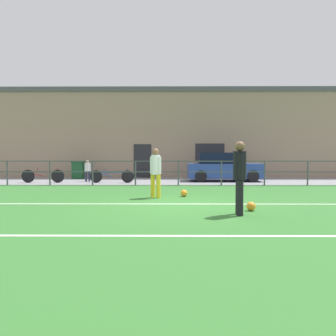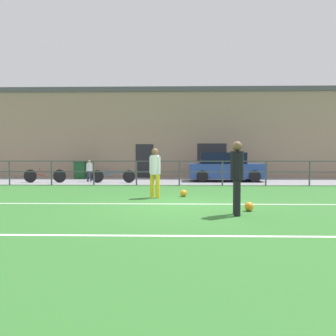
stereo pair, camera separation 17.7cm
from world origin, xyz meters
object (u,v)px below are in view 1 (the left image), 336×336
at_px(player_goalkeeper, 240,173).
at_px(bicycle_parked_1, 43,176).
at_px(soccer_ball_match, 184,193).
at_px(bicycle_parked_0, 112,176).
at_px(trash_bin_0, 78,170).
at_px(player_striker, 156,170).
at_px(parked_car_red, 223,168).
at_px(spectator_child, 88,169).
at_px(soccer_ball_spare, 251,206).

xyz_separation_m(player_goalkeeper, bicycle_parked_1, (-8.05, 8.59, -0.61)).
bearing_deg(player_goalkeeper, soccer_ball_match, 24.14).
bearing_deg(bicycle_parked_0, soccer_ball_match, -57.01).
distance_m(player_goalkeeper, bicycle_parked_1, 11.79).
bearing_deg(trash_bin_0, player_striker, -59.28).
relative_size(bicycle_parked_1, trash_bin_0, 2.09).
bearing_deg(parked_car_red, soccer_ball_match, -110.33).
bearing_deg(soccer_ball_match, player_striker, -160.88).
bearing_deg(parked_car_red, player_striker, -116.18).
height_order(spectator_child, parked_car_red, parked_car_red).
bearing_deg(soccer_ball_match, trash_bin_0, 126.32).
bearing_deg(bicycle_parked_1, player_goalkeeper, -46.86).
bearing_deg(parked_car_red, player_goalkeeper, -97.29).
bearing_deg(bicycle_parked_0, player_striker, -66.12).
bearing_deg(parked_car_red, spectator_child, -176.14).
height_order(player_goalkeeper, bicycle_parked_1, player_goalkeeper).
distance_m(spectator_child, trash_bin_0, 2.37).
distance_m(soccer_ball_spare, spectator_child, 10.86).
distance_m(player_goalkeeper, trash_bin_0, 13.43).
relative_size(player_goalkeeper, trash_bin_0, 1.65).
bearing_deg(player_striker, spectator_child, 159.02).
relative_size(spectator_child, parked_car_red, 0.29).
xyz_separation_m(player_goalkeeper, parked_car_red, (1.25, 9.80, -0.23)).
relative_size(soccer_ball_match, spectator_child, 0.21).
distance_m(spectator_child, bicycle_parked_0, 1.60).
xyz_separation_m(player_striker, bicycle_parked_0, (-2.48, 5.60, -0.57)).
distance_m(player_goalkeeper, bicycle_parked_0, 9.75).
relative_size(player_striker, soccer_ball_match, 6.95).
relative_size(soccer_ball_spare, trash_bin_0, 0.22).
bearing_deg(bicycle_parked_0, soccer_ball_spare, -58.28).
bearing_deg(bicycle_parked_0, trash_bin_0, 131.88).
bearing_deg(bicycle_parked_1, parked_car_red, 7.36).
distance_m(player_striker, trash_bin_0, 9.78).
xyz_separation_m(bicycle_parked_0, bicycle_parked_1, (-3.48, 0.00, 0.01)).
xyz_separation_m(soccer_ball_match, soccer_ball_spare, (1.56, -2.78, -0.00)).
relative_size(soccer_ball_match, bicycle_parked_0, 0.10).
distance_m(player_striker, bicycle_parked_1, 8.20).
bearing_deg(player_goalkeeper, trash_bin_0, 36.97).
height_order(player_goalkeeper, player_striker, player_goalkeeper).
bearing_deg(player_goalkeeper, bicycle_parked_1, 48.26).
xyz_separation_m(parked_car_red, trash_bin_0, (-8.34, 1.60, -0.20)).
relative_size(soccer_ball_spare, parked_car_red, 0.06).
bearing_deg(bicycle_parked_1, soccer_ball_spare, -43.58).
bearing_deg(spectator_child, player_striker, 113.85).
distance_m(soccer_ball_spare, parked_car_red, 9.31).
relative_size(bicycle_parked_0, bicycle_parked_1, 1.03).
bearing_deg(player_striker, soccer_ball_spare, -7.02).
distance_m(soccer_ball_match, parked_car_red, 6.93).
xyz_separation_m(soccer_ball_match, parked_car_red, (2.40, 6.47, 0.63)).
bearing_deg(soccer_ball_spare, trash_bin_0, 124.61).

